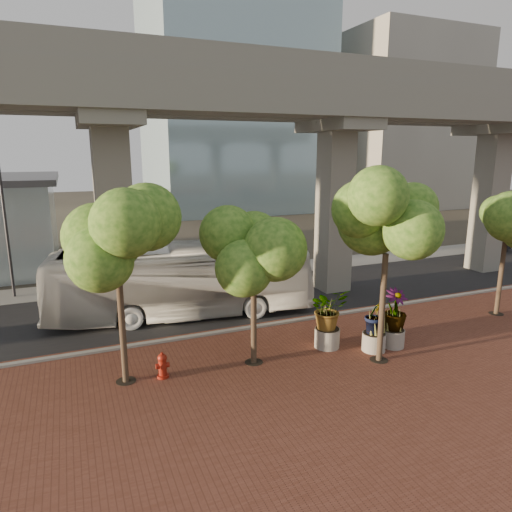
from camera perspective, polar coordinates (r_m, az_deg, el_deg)
name	(u,v)px	position (r m, az deg, el deg)	size (l,w,h in m)	color
ground	(250,313)	(23.07, -0.82, -7.19)	(160.00, 160.00, 0.00)	#363127
brick_plaza	(335,387)	(16.53, 9.87, -15.84)	(70.00, 13.00, 0.06)	brown
asphalt_road	(236,301)	(24.83, -2.53, -5.67)	(90.00, 8.00, 0.04)	black
curb_strip	(265,326)	(21.31, 1.19, -8.70)	(70.00, 0.25, 0.16)	gray
far_sidewalk	(207,276)	(29.83, -6.14, -2.51)	(90.00, 3.00, 0.06)	gray
transit_viaduct	(234,165)	(23.54, -2.71, 11.34)	(72.00, 5.60, 12.40)	gray
midrise_block	(399,123)	(72.67, 17.50, 15.56)	(18.00, 16.00, 24.00)	#9B978B
transit_bus	(182,282)	(22.47, -9.22, -3.18)	(2.97, 12.66, 3.53)	silver
parked_car	(490,244)	(40.95, 27.18, 1.34)	(1.52, 4.38, 1.44)	black
fire_hydrant	(163,365)	(16.98, -11.61, -13.24)	(0.48, 0.43, 0.95)	maroon
planter_front	(328,312)	(18.86, 8.99, -6.90)	(2.29, 2.29, 2.52)	#B0AD9F
planter_right	(395,312)	(19.55, 16.94, -6.74)	(2.29, 2.29, 2.45)	#9D9B8E
planter_left	(375,318)	(18.97, 14.68, -7.46)	(2.10, 2.10, 2.31)	gray
street_tree_far_west	(116,240)	(15.58, -17.08, 1.98)	(3.78, 3.78, 6.81)	#4F3C2D
street_tree_near_west	(254,259)	(16.55, -0.30, -0.37)	(3.61, 3.61, 5.73)	#4F3C2D
street_tree_near_east	(388,219)	(17.14, 16.17, 4.45)	(4.41, 4.41, 7.53)	#4F3C2D
street_tree_far_east	(508,218)	(24.75, 28.97, 4.13)	(3.72, 3.72, 6.50)	#4F3C2D
streetlamp_west	(3,207)	(27.78, -29.04, 5.40)	(0.43, 1.26, 8.70)	#302F35
streetlamp_east	(327,201)	(30.03, 8.84, 6.81)	(0.41, 1.19, 8.24)	#303035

